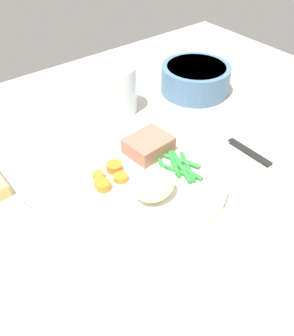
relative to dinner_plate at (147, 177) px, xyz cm
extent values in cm
cube|color=beige|center=(-0.99, 1.21, -1.80)|extent=(120.00, 90.00, 2.00)
cylinder|color=white|center=(0.00, 0.00, 0.00)|extent=(25.60, 25.60, 1.60)
cube|color=#A86B56|center=(3.46, 4.03, 2.19)|extent=(7.60, 6.47, 2.77)
ellipsoid|color=beige|center=(-2.30, -4.61, 2.99)|extent=(6.50, 5.25, 4.38)
cylinder|color=orange|center=(-3.61, 3.36, 1.26)|extent=(1.84, 1.84, 0.93)
cylinder|color=orange|center=(-6.69, 3.50, 1.35)|extent=(1.81, 1.81, 1.10)
cylinder|color=orange|center=(-7.30, 1.06, 1.43)|extent=(2.21, 2.21, 1.25)
cylinder|color=orange|center=(-7.34, 2.02, 1.37)|extent=(1.91, 1.91, 1.14)
cylinder|color=orange|center=(-3.66, 3.70, 1.44)|extent=(2.53, 2.53, 1.28)
cylinder|color=orange|center=(-4.16, 1.30, 1.27)|extent=(2.24, 2.24, 0.94)
cylinder|color=#2D8C38|center=(4.93, -2.49, 1.21)|extent=(3.45, 7.55, 0.82)
cylinder|color=#2D8C38|center=(4.80, -1.16, 1.14)|extent=(4.03, 6.27, 0.68)
cylinder|color=#2D8C38|center=(5.12, -3.89, 1.17)|extent=(1.34, 5.67, 0.73)
cylinder|color=#2D8C38|center=(5.80, -3.09, 1.13)|extent=(3.77, 6.65, 0.66)
cylinder|color=#2D8C38|center=(4.82, -0.59, 1.23)|extent=(3.85, 6.48, 0.86)
cylinder|color=#2D8C38|center=(2.34, -1.19, 1.16)|extent=(4.04, 7.79, 0.72)
cylinder|color=#2D8C38|center=(3.82, -3.03, 1.13)|extent=(2.63, 6.11, 0.65)
cylinder|color=#2D8C38|center=(5.77, -1.19, 1.21)|extent=(3.57, 6.84, 0.81)
cube|color=silver|center=(-17.21, -2.00, -0.60)|extent=(1.00, 13.00, 0.40)
cube|color=silver|center=(-17.81, 6.30, -0.60)|extent=(0.24, 3.60, 0.40)
cube|color=silver|center=(-17.41, 6.30, -0.60)|extent=(0.24, 3.60, 0.40)
cube|color=silver|center=(-17.01, 6.30, -0.60)|extent=(0.24, 3.60, 0.40)
cube|color=silver|center=(-16.61, 6.30, -0.60)|extent=(0.24, 3.60, 0.40)
cube|color=black|center=(18.26, -5.50, -0.60)|extent=(1.30, 9.00, 0.64)
cube|color=silver|center=(18.26, 4.50, -0.60)|extent=(1.70, 12.00, 0.40)
cylinder|color=silver|center=(8.50, 20.10, 3.88)|extent=(7.23, 7.23, 9.35)
cylinder|color=silver|center=(8.50, 20.10, 1.60)|extent=(6.65, 6.65, 4.81)
cylinder|color=#4C7299|center=(25.86, 16.29, 2.14)|extent=(14.69, 14.69, 5.88)
cylinder|color=#4C8C42|center=(25.86, 16.29, 3.46)|extent=(12.49, 12.49, 3.23)
camera|label=1|loc=(-25.98, -33.33, 38.67)|focal=38.63mm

